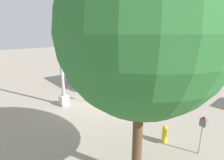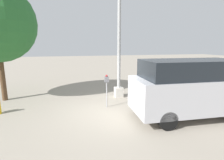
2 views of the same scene
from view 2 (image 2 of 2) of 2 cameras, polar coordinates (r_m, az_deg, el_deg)
name	(u,v)px [view 2 (image 2 of 2)]	position (r m, az deg, el deg)	size (l,w,h in m)	color
ground_plane	(109,111)	(7.88, -0.90, -10.08)	(80.00, 80.00, 0.00)	gray
parking_meter_near	(107,84)	(8.02, -1.79, -1.16)	(0.21, 0.12, 1.55)	#9E9EA3
lamp_post	(119,57)	(9.52, 2.27, 7.44)	(0.44, 0.44, 6.23)	beige
parked_van	(192,87)	(7.59, 24.54, -2.13)	(4.81, 2.18, 2.33)	#B2B2B7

